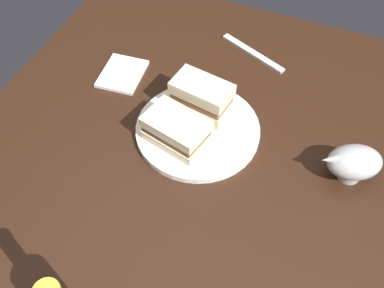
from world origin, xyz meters
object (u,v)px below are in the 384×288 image
sandwich_half_left (202,97)px  fork (253,53)px  gravy_boat (354,162)px  sandwich_half_right (176,130)px  napkin (122,74)px  plate (198,130)px

sandwich_half_left → fork: sandwich_half_left is taller
gravy_boat → fork: gravy_boat is taller
gravy_boat → sandwich_half_right: bearing=-80.6°
sandwich_half_left → napkin: bearing=-100.5°
sandwich_half_left → gravy_boat: bearing=82.9°
napkin → fork: napkin is taller
plate → sandwich_half_right: size_ratio=1.86×
sandwich_half_right → gravy_boat: same height
napkin → sandwich_half_right: bearing=55.8°
sandwich_half_left → gravy_boat: 0.32m
sandwich_half_left → sandwich_half_right: sandwich_half_left is taller
sandwich_half_left → sandwich_half_right: bearing=-9.1°
sandwich_half_right → fork: 0.32m
sandwich_half_right → gravy_boat: size_ratio=1.10×
plate → sandwich_half_right: sandwich_half_right is taller
sandwich_half_left → sandwich_half_right: 0.09m
sandwich_half_left → fork: 0.23m
plate → gravy_boat: 0.31m
sandwich_half_left → gravy_boat: (0.04, 0.32, -0.01)m
sandwich_half_left → sandwich_half_right: size_ratio=0.94×
plate → sandwich_half_left: (-0.05, -0.01, 0.04)m
plate → gravy_boat: (-0.01, 0.30, 0.04)m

